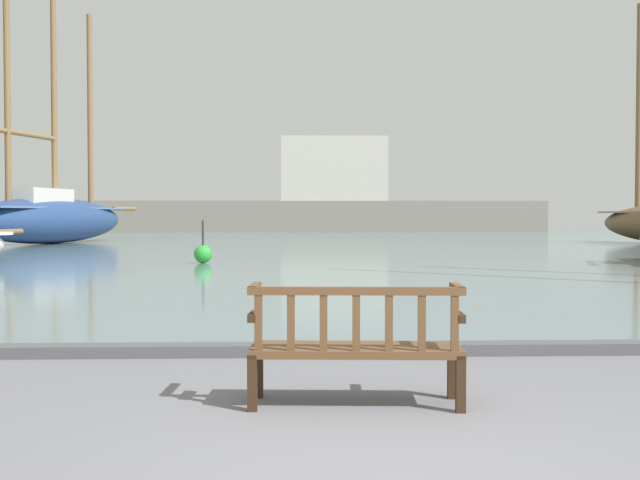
{
  "coord_description": "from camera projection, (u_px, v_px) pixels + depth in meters",
  "views": [
    {
      "loc": [
        -0.57,
        -4.37,
        1.45
      ],
      "look_at": [
        -0.04,
        10.0,
        1.0
      ],
      "focal_mm": 45.0,
      "sensor_mm": 36.0,
      "label": 1
    }
  ],
  "objects": [
    {
      "name": "harbor_water",
      "position": [
        300.0,
        238.0,
        48.38
      ],
      "size": [
        100.0,
        80.0,
        0.08
      ],
      "primitive_type": "cube",
      "color": "slate",
      "rests_on": "ground"
    },
    {
      "name": "sailboat_outer_starboard",
      "position": [
        51.0,
        215.0,
        38.5
      ],
      "size": [
        6.09,
        14.19,
        14.21
      ],
      "color": "navy",
      "rests_on": "harbor_water"
    },
    {
      "name": "quay_edge_kerb",
      "position": [
        345.0,
        349.0,
        8.28
      ],
      "size": [
        40.0,
        0.3,
        0.12
      ],
      "primitive_type": "cube",
      "color": "#4C4C50",
      "rests_on": "ground"
    },
    {
      "name": "channel_buoy",
      "position": [
        203.0,
        254.0,
        22.79
      ],
      "size": [
        0.52,
        0.52,
        1.22
      ],
      "color": "green",
      "rests_on": "harbor_water"
    },
    {
      "name": "ground_plane",
      "position": [
        393.0,
        476.0,
        4.43
      ],
      "size": [
        160.0,
        160.0,
        0.0
      ],
      "primitive_type": "plane",
      "color": "slate"
    },
    {
      "name": "park_bench",
      "position": [
        356.0,
        344.0,
        6.06
      ],
      "size": [
        1.63,
        0.62,
        0.92
      ],
      "color": "#322113",
      "rests_on": "ground"
    },
    {
      "name": "far_breakwater",
      "position": [
        307.0,
        204.0,
        64.61
      ],
      "size": [
        40.16,
        2.4,
        7.78
      ],
      "color": "slate",
      "rests_on": "ground"
    }
  ]
}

